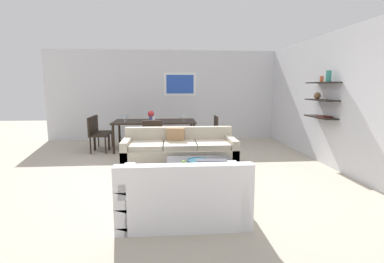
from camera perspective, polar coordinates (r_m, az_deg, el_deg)
name	(u,v)px	position (r m, az deg, el deg)	size (l,w,h in m)	color
ground_plane	(182,172)	(5.60, -1.90, -7.95)	(18.00, 18.00, 0.00)	#BCB29E
back_wall_unit	(187,95)	(8.91, -1.07, 7.16)	(8.40, 0.09, 2.70)	silver
right_wall_shelf_unit	(322,99)	(6.79, 24.36, 5.82)	(0.34, 8.20, 2.70)	silver
sofa_beige	(180,153)	(5.85, -2.45, -4.26)	(2.23, 0.90, 0.78)	#B2A893
loveseat_white	(184,196)	(3.62, -1.69, -12.61)	(1.53, 0.90, 0.78)	white
coffee_table	(201,174)	(4.81, 1.80, -8.41)	(1.13, 1.04, 0.38)	black
decorative_bowl	(198,162)	(4.70, 1.21, -5.96)	(0.36, 0.36, 0.07)	navy
apple_on_coffee_table	(184,163)	(4.63, -1.66, -6.19)	(0.08, 0.08, 0.08)	#669E2D
dining_table	(155,123)	(7.49, -7.39, 1.65)	(2.08, 0.99, 0.75)	black
dining_chair_left_far	(100,130)	(7.94, -17.77, 0.36)	(0.44, 0.44, 0.88)	black
dining_chair_foot	(153,136)	(6.62, -7.74, -0.91)	(0.44, 0.44, 0.88)	black
dining_chair_left_near	(96,132)	(7.51, -18.54, -0.14)	(0.44, 0.44, 0.88)	black
dining_chair_right_near	(211,131)	(7.36, 3.87, 0.13)	(0.44, 0.44, 0.88)	black
wine_glass_left_near	(124,117)	(7.42, -13.25, 2.78)	(0.08, 0.08, 0.17)	silver
wine_glass_right_near	(184,116)	(7.34, -1.63, 3.02)	(0.08, 0.08, 0.17)	silver
wine_glass_foot	(154,118)	(7.04, -7.59, 2.62)	(0.06, 0.06, 0.17)	silver
wine_glass_left_far	(126,116)	(7.66, -12.98, 3.06)	(0.08, 0.08, 0.18)	silver
centerpiece_vase	(151,115)	(7.44, -8.12, 3.25)	(0.16, 0.16, 0.26)	#4C518C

